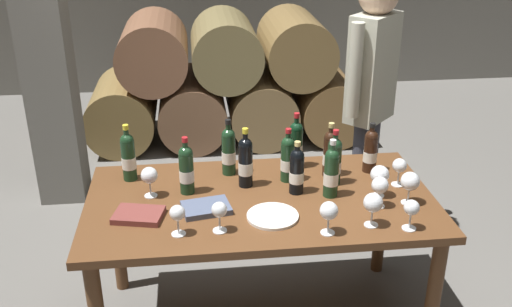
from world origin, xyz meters
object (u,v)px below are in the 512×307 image
Objects in this scene: wine_bottle_3 at (128,156)px; wine_bottle_7 at (330,153)px; wine_glass_7 at (380,175)px; wine_bottle_1 at (297,171)px; wine_bottle_8 at (186,169)px; wine_bottle_6 at (229,151)px; sommelier_presenting at (371,89)px; wine_bottle_5 at (288,158)px; wine_glass_2 at (380,186)px; wine_bottle_4 at (245,161)px; wine_glass_3 at (219,211)px; wine_glass_5 at (410,182)px; tasting_notebook at (139,215)px; wine_glass_1 at (399,167)px; wine_glass_9 at (177,214)px; wine_bottle_2 at (370,150)px; wine_glass_4 at (373,203)px; wine_bottle_0 at (334,161)px; serving_plate at (273,216)px; wine_glass_0 at (329,212)px; wine_bottle_10 at (296,144)px; leather_ledger at (206,208)px; wine_glass_6 at (149,176)px; wine_glass_8 at (411,209)px; dining_table at (261,214)px; wine_bottle_9 at (331,172)px.

wine_bottle_7 is at bearing -3.82° from wine_bottle_3.
wine_glass_7 is (1.23, -0.33, -0.02)m from wine_bottle_3.
wine_bottle_8 is (-0.54, 0.06, 0.01)m from wine_bottle_1.
wine_bottle_6 is 1.01m from sommelier_presenting.
wine_glass_2 is at bearing -39.83° from wine_bottle_5.
wine_bottle_4 is 0.67m from wine_glass_2.
sommelier_presenting reaches higher than wine_glass_3.
wine_glass_5 is at bearing -26.78° from wine_bottle_6.
tasting_notebook is (0.07, -0.40, -0.12)m from wine_bottle_3.
wine_glass_1 is 1.02× the size of wine_glass_9.
wine_bottle_2 is 0.56m from wine_glass_4.
sommelier_presenting is at bearing 43.90° from wine_bottle_5.
wine_bottle_0 is 0.45m from wine_bottle_4.
wine_bottle_4 is 1.91× the size of wine_glass_5.
tasting_notebook is 0.92× the size of serving_plate.
wine_bottle_7 is at bearing 31.89° from tasting_notebook.
wine_glass_0 is (-0.36, -0.58, -0.01)m from wine_bottle_2.
wine_glass_5 is at bearing -93.75° from sommelier_presenting.
wine_glass_1 is at bearing -29.53° from wine_bottle_10.
wine_bottle_3 reaches higher than leather_ledger.
wine_bottle_2 is at bearing 7.79° from wine_bottle_4.
wine_bottle_0 is at bearing 2.06° from wine_glass_6.
wine_bottle_5 is 1.75× the size of wine_glass_5.
wine_bottle_10 is (0.36, 0.04, 0.00)m from wine_bottle_6.
wine_glass_0 is at bearing -144.95° from wine_glass_2.
wine_glass_5 reaches higher than wine_glass_1.
leather_ledger is 0.32m from serving_plate.
wine_glass_4 is at bearing -105.45° from sommelier_presenting.
wine_glass_8 is (1.27, -0.64, -0.03)m from wine_bottle_3.
wine_bottle_4 reaches higher than wine_glass_5.
wine_glass_1 is (0.46, 0.41, -0.01)m from wine_glass_0.
dining_table is 5.69× the size of wine_bottle_9.
sommelier_presenting is at bearing 30.25° from wine_bottle_8.
wine_glass_3 is at bearing -148.28° from wine_bottle_2.
wine_bottle_1 reaches higher than dining_table.
wine_bottle_10 reaches higher than wine_bottle_1.
wine_bottle_10 is 0.66m from leather_ledger.
serving_plate is at bearing -74.45° from wine_bottle_4.
wine_bottle_2 is 0.16× the size of sommelier_presenting.
dining_table is at bearing -65.26° from wine_bottle_6.
wine_bottle_3 reaches higher than wine_glass_6.
wine_glass_0 is 0.59m from leather_ledger.
wine_glass_8 is at bearing -29.67° from dining_table.
wine_glass_4 is 1.03× the size of wine_glass_6.
wine_bottle_6 reaches higher than wine_glass_3.
wine_glass_1 is 1.16m from wine_glass_9.
wine_glass_4 is 0.73× the size of leather_ledger.
wine_glass_1 is at bearing -10.06° from wine_bottle_0.
wine_bottle_4 reaches higher than wine_glass_6.
serving_plate is at bearing -80.16° from dining_table.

